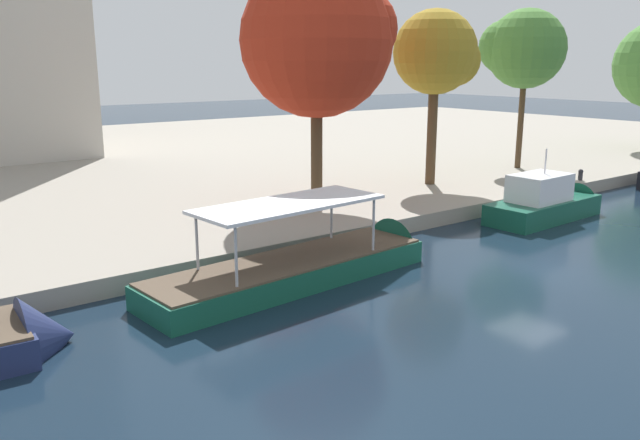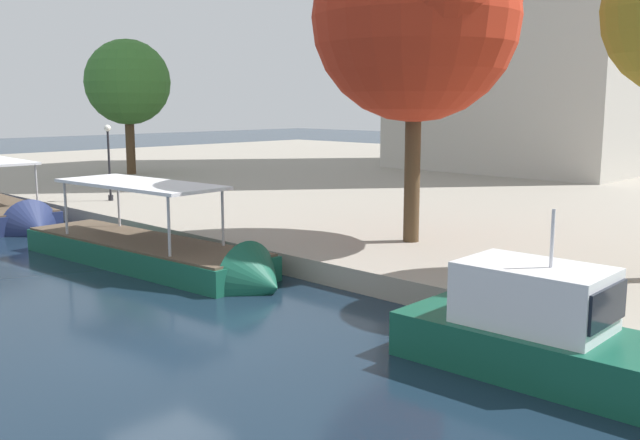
# 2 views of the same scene
# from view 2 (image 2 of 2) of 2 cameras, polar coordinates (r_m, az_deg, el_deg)

# --- Properties ---
(ground_plane) EXTENTS (220.00, 220.00, 0.00)m
(ground_plane) POSITION_cam_2_polar(r_m,az_deg,el_deg) (18.37, -12.18, -9.81)
(ground_plane) COLOR #142333
(tour_boat_0) EXTENTS (11.68, 3.63, 4.27)m
(tour_boat_0) POSITION_cam_2_polar(r_m,az_deg,el_deg) (39.27, -24.22, 0.30)
(tour_boat_0) COLOR navy
(tour_boat_0) RESTS_ON ground_plane
(tour_boat_1) EXTENTS (12.90, 3.85, 4.18)m
(tour_boat_1) POSITION_cam_2_polar(r_m,az_deg,el_deg) (26.61, -12.63, -2.99)
(tour_boat_1) COLOR #14513D
(tour_boat_1) RESTS_ON ground_plane
(motor_yacht_2) EXTENTS (8.17, 2.82, 4.61)m
(motor_yacht_2) POSITION_cam_2_polar(r_m,az_deg,el_deg) (16.42, 20.02, -10.02)
(motor_yacht_2) COLOR #14513D
(motor_yacht_2) RESTS_ON ground_plane
(lamp_post) EXTENTS (0.36, 0.36, 4.07)m
(lamp_post) POSITION_cam_2_polar(r_m,az_deg,el_deg) (39.79, -16.56, 4.82)
(lamp_post) COLOR black
(lamp_post) RESTS_ON dock_promenade
(tree_2) EXTENTS (7.56, 7.56, 12.04)m
(tree_2) POSITION_cam_2_polar(r_m,az_deg,el_deg) (26.85, 8.37, 16.25)
(tree_2) COLOR #4C3823
(tree_2) RESTS_ON dock_promenade
(tree_4) EXTENTS (6.18, 6.18, 9.80)m
(tree_4) POSITION_cam_2_polar(r_m,az_deg,el_deg) (54.47, -15.19, 10.69)
(tree_4) COLOR #4C3823
(tree_4) RESTS_ON dock_promenade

